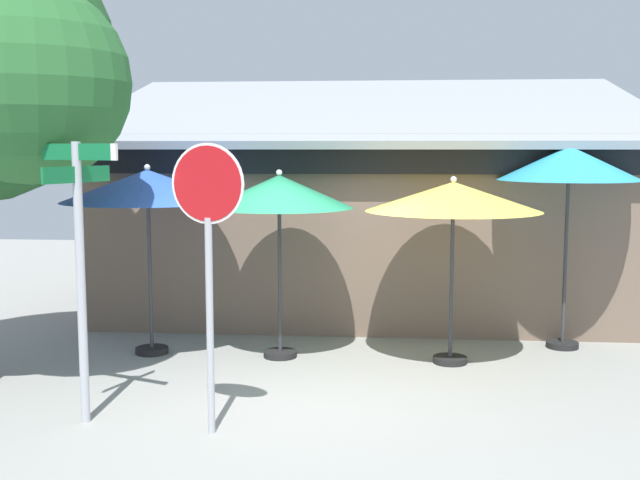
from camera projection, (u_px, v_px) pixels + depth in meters
ground_plane at (291, 397)px, 8.83m from camera, size 28.00×28.00×0.10m
cafe_building at (369, 216)px, 13.53m from camera, size 9.07×5.31×4.10m
street_sign_post at (80, 251)px, 7.69m from camera, size 0.90×0.84×2.81m
stop_sign at (208, 234)px, 7.36m from camera, size 0.74×0.22×2.80m
patio_umbrella_royal_blue_left at (148, 187)px, 10.26m from camera, size 2.27×2.27×2.54m
patio_umbrella_forest_green_center at (279, 193)px, 10.08m from camera, size 1.93×1.93×2.47m
patio_umbrella_mustard_right at (453, 198)px, 9.80m from camera, size 2.22×2.22×2.40m
patio_umbrella_teal_far_right at (569, 165)px, 10.52m from camera, size 1.92×1.92×2.85m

